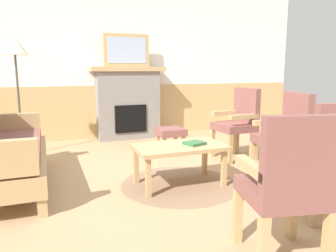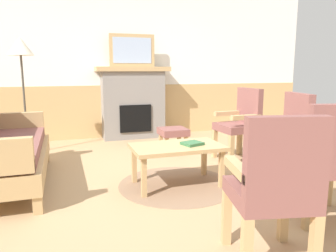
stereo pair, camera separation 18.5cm
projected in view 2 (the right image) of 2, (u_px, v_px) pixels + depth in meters
ground_plane at (178, 178)px, 3.68m from camera, size 14.00×14.00×0.00m
wall_back at (130, 65)px, 5.88m from camera, size 7.20×0.14×2.70m
fireplace at (133, 102)px, 5.76m from camera, size 1.30×0.44×1.28m
framed_picture at (132, 50)px, 5.61m from camera, size 0.80×0.04×0.56m
couch at (5, 149)px, 3.39m from camera, size 0.70×1.80×0.98m
coffee_table at (177, 150)px, 3.41m from camera, size 0.96×0.56×0.44m
round_rug at (177, 184)px, 3.47m from camera, size 1.26×1.26×0.01m
book_on_table at (192, 143)px, 3.41m from camera, size 0.24×0.23×0.03m
footstool at (173, 133)px, 4.82m from camera, size 0.40×0.40×0.36m
armchair_near_fireplace at (241, 121)px, 4.39m from camera, size 0.51×0.51×0.98m
armchair_by_window_left at (286, 133)px, 3.52m from camera, size 0.55×0.55×0.98m
armchair_front_left at (327, 157)px, 2.56m from camera, size 0.58×0.58×0.98m
armchair_front_center at (275, 185)px, 1.95m from camera, size 0.57×0.57×0.98m
side_table at (332, 139)px, 3.74m from camera, size 0.44×0.44×0.55m
floor_lamp_by_couch at (21, 54)px, 4.51m from camera, size 0.36×0.36×1.68m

